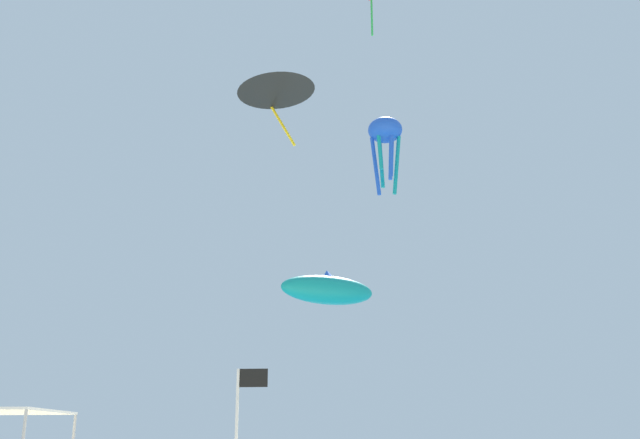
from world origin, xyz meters
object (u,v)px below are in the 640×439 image
at_px(kite_octopus_blue, 385,134).
at_px(kite_delta_black, 276,85).
at_px(kite_inflatable_teal, 327,290).
at_px(banner_flag, 240,435).
at_px(canopy_tent, 0,417).

relative_size(kite_octopus_blue, kite_delta_black, 1.89).
bearing_deg(kite_delta_black, kite_inflatable_teal, 179.40).
bearing_deg(kite_octopus_blue, kite_inflatable_teal, -174.69).
distance_m(banner_flag, kite_octopus_blue, 34.57).
bearing_deg(canopy_tent, kite_octopus_blue, 69.82).
xyz_separation_m(banner_flag, kite_delta_black, (-0.69, 7.68, 11.38)).
bearing_deg(kite_inflatable_teal, banner_flag, 61.99).
bearing_deg(canopy_tent, banner_flag, -25.82).
relative_size(canopy_tent, kite_delta_black, 1.02).
relative_size(canopy_tent, banner_flag, 0.86).
height_order(canopy_tent, kite_delta_black, kite_delta_black).
distance_m(canopy_tent, kite_octopus_blue, 32.96).
bearing_deg(kite_inflatable_teal, kite_delta_black, 59.63).
bearing_deg(kite_delta_black, canopy_tent, -50.58).
height_order(banner_flag, kite_octopus_blue, kite_octopus_blue).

